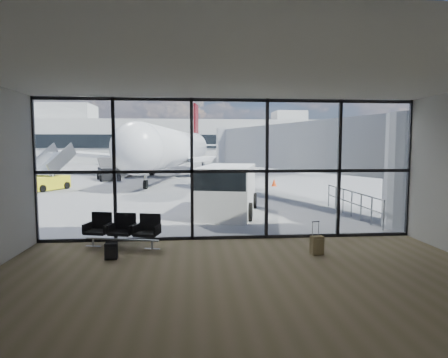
{
  "coord_description": "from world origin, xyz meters",
  "views": [
    {
      "loc": [
        -1.17,
        -11.85,
        2.97
      ],
      "look_at": [
        0.07,
        3.0,
        1.7
      ],
      "focal_mm": 30.0,
      "sensor_mm": 36.0,
      "label": 1
    }
  ],
  "objects": [
    {
      "name": "mobile_stairs",
      "position": [
        -11.39,
        15.0,
        0.63
      ],
      "size": [
        3.02,
        4.07,
        2.61
      ],
      "rotation": [
        0.0,
        0.0,
        -0.41
      ],
      "color": "yellow",
      "rests_on": "ground"
    },
    {
      "name": "tree_1",
      "position": [
        -39.0,
        72.0,
        5.25
      ],
      "size": [
        5.61,
        5.61,
        8.07
      ],
      "color": "#382619",
      "rests_on": "ground"
    },
    {
      "name": "lounge_shell",
      "position": [
        0.0,
        -4.8,
        2.65
      ],
      "size": [
        12.02,
        8.01,
        4.51
      ],
      "color": "brown",
      "rests_on": "ground"
    },
    {
      "name": "suitcase",
      "position": [
        2.23,
        -2.0,
        0.28
      ],
      "size": [
        0.38,
        0.3,
        0.92
      ],
      "rotation": [
        0.0,
        0.0,
        0.21
      ],
      "color": "olive",
      "rests_on": "ground"
    },
    {
      "name": "belt_loader",
      "position": [
        -8.75,
        22.5,
        0.66
      ],
      "size": [
        2.8,
        4.53,
        1.98
      ],
      "rotation": [
        0.0,
        0.0,
        0.34
      ],
      "color": "black",
      "rests_on": "ground"
    },
    {
      "name": "apron_railing",
      "position": [
        5.6,
        3.5,
        0.72
      ],
      "size": [
        0.06,
        5.46,
        1.11
      ],
      "color": "gray",
      "rests_on": "ground"
    },
    {
      "name": "backpack",
      "position": [
        -3.34,
        -1.95,
        0.23
      ],
      "size": [
        0.33,
        0.3,
        0.48
      ],
      "rotation": [
        0.0,
        0.0,
        0.03
      ],
      "color": "black",
      "rests_on": "ground"
    },
    {
      "name": "jet_bridge",
      "position": [
        4.9,
        7.07,
        2.76
      ],
      "size": [
        8.0,
        16.5,
        4.33
      ],
      "color": "#A0A3A5",
      "rests_on": "ground"
    },
    {
      "name": "tree_5",
      "position": [
        -15.0,
        72.0,
        5.88
      ],
      "size": [
        6.27,
        6.27,
        9.03
      ],
      "color": "#382619",
      "rests_on": "ground"
    },
    {
      "name": "far_terminal",
      "position": [
        -0.59,
        61.97,
        4.21
      ],
      "size": [
        80.0,
        12.2,
        11.0
      ],
      "color": "#B0AFAB",
      "rests_on": "ground"
    },
    {
      "name": "traffic_cone_c",
      "position": [
        5.0,
        16.05,
        0.28
      ],
      "size": [
        0.41,
        0.41,
        0.59
      ],
      "color": "#F0400C",
      "rests_on": "ground"
    },
    {
      "name": "traffic_cone_a",
      "position": [
        -0.54,
        11.89,
        0.31
      ],
      "size": [
        0.46,
        0.46,
        0.66
      ],
      "color": "red",
      "rests_on": "ground"
    },
    {
      "name": "service_van",
      "position": [
        0.35,
        4.57,
        1.1
      ],
      "size": [
        3.23,
        5.28,
        2.14
      ],
      "rotation": [
        0.0,
        0.0,
        -0.22
      ],
      "color": "white",
      "rests_on": "ground"
    },
    {
      "name": "traffic_cone_b",
      "position": [
        2.45,
        15.46,
        0.31
      ],
      "size": [
        0.46,
        0.46,
        0.66
      ],
      "color": "red",
      "rests_on": "ground"
    },
    {
      "name": "tree_4",
      "position": [
        -21.0,
        72.0,
        5.25
      ],
      "size": [
        5.61,
        5.61,
        8.07
      ],
      "color": "#382619",
      "rests_on": "ground"
    },
    {
      "name": "tree_2",
      "position": [
        -33.0,
        72.0,
        5.88
      ],
      "size": [
        6.27,
        6.27,
        9.03
      ],
      "color": "#382619",
      "rests_on": "ground"
    },
    {
      "name": "ground",
      "position": [
        0.0,
        40.0,
        0.0
      ],
      "size": [
        220.0,
        220.0,
        0.0
      ],
      "primitive_type": "plane",
      "color": "slate",
      "rests_on": "ground"
    },
    {
      "name": "seating_row",
      "position": [
        -3.23,
        -0.68,
        0.55
      ],
      "size": [
        2.26,
        1.12,
        1.0
      ],
      "rotation": [
        0.0,
        0.0,
        -0.24
      ],
      "color": "gray",
      "rests_on": "ground"
    },
    {
      "name": "airliner",
      "position": [
        -2.68,
        28.5,
        2.81
      ],
      "size": [
        30.73,
        35.76,
        9.24
      ],
      "rotation": [
        0.0,
        0.0,
        -0.13
      ],
      "color": "silver",
      "rests_on": "ground"
    },
    {
      "name": "tree_3",
      "position": [
        -27.0,
        72.0,
        4.63
      ],
      "size": [
        4.95,
        4.95,
        7.12
      ],
      "color": "#382619",
      "rests_on": "ground"
    },
    {
      "name": "glass_curtain_wall",
      "position": [
        0.0,
        0.0,
        2.25
      ],
      "size": [
        12.1,
        0.12,
        4.5
      ],
      "color": "white",
      "rests_on": "ground"
    }
  ]
}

